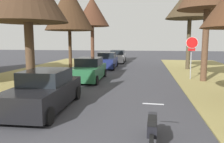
{
  "coord_description": "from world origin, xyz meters",
  "views": [
    {
      "loc": [
        1.6,
        -2.5,
        2.76
      ],
      "look_at": [
        0.06,
        7.24,
        1.39
      ],
      "focal_mm": 35.66,
      "sensor_mm": 36.0,
      "label": 1
    }
  ],
  "objects_px": {
    "parked_sedan_green": "(89,70)",
    "parked_sedan_navy": "(107,61)",
    "parked_motorcycle": "(152,128)",
    "stop_sign_far": "(192,49)",
    "street_tree_left_mid_b": "(69,8)",
    "street_tree_right_far": "(190,2)",
    "parked_sedan_black": "(45,91)",
    "parked_sedan_silver": "(117,57)",
    "street_tree_left_far": "(92,12)"
  },
  "relations": [
    {
      "from": "stop_sign_far",
      "to": "street_tree_right_far",
      "type": "relative_size",
      "value": 0.38
    },
    {
      "from": "street_tree_right_far",
      "to": "street_tree_left_mid_b",
      "type": "bearing_deg",
      "value": -165.95
    },
    {
      "from": "parked_sedan_green",
      "to": "parked_motorcycle",
      "type": "bearing_deg",
      "value": -65.82
    },
    {
      "from": "street_tree_left_far",
      "to": "parked_sedan_silver",
      "type": "distance_m",
      "value": 6.34
    },
    {
      "from": "parked_sedan_navy",
      "to": "parked_sedan_green",
      "type": "bearing_deg",
      "value": -90.13
    },
    {
      "from": "parked_sedan_navy",
      "to": "street_tree_left_mid_b",
      "type": "bearing_deg",
      "value": -137.86
    },
    {
      "from": "stop_sign_far",
      "to": "parked_motorcycle",
      "type": "xyz_separation_m",
      "value": [
        -2.91,
        -10.69,
        -1.71
      ]
    },
    {
      "from": "street_tree_right_far",
      "to": "parked_sedan_silver",
      "type": "height_order",
      "value": "street_tree_right_far"
    },
    {
      "from": "stop_sign_far",
      "to": "parked_sedan_navy",
      "type": "height_order",
      "value": "stop_sign_far"
    },
    {
      "from": "parked_sedan_black",
      "to": "street_tree_left_far",
      "type": "bearing_deg",
      "value": 98.11
    },
    {
      "from": "parked_sedan_green",
      "to": "parked_sedan_navy",
      "type": "height_order",
      "value": "same"
    },
    {
      "from": "street_tree_right_far",
      "to": "parked_sedan_navy",
      "type": "xyz_separation_m",
      "value": [
        -7.88,
        -0.07,
        -5.56
      ]
    },
    {
      "from": "street_tree_left_far",
      "to": "parked_sedan_black",
      "type": "bearing_deg",
      "value": -81.89
    },
    {
      "from": "street_tree_left_far",
      "to": "parked_motorcycle",
      "type": "bearing_deg",
      "value": -72.11
    },
    {
      "from": "street_tree_right_far",
      "to": "parked_sedan_navy",
      "type": "height_order",
      "value": "street_tree_right_far"
    },
    {
      "from": "parked_sedan_navy",
      "to": "street_tree_right_far",
      "type": "bearing_deg",
      "value": 0.48
    },
    {
      "from": "parked_sedan_green",
      "to": "parked_sedan_black",
      "type": "bearing_deg",
      "value": -90.28
    },
    {
      "from": "street_tree_left_mid_b",
      "to": "stop_sign_far",
      "type": "bearing_deg",
      "value": -17.18
    },
    {
      "from": "parked_motorcycle",
      "to": "parked_sedan_navy",
      "type": "bearing_deg",
      "value": 104.33
    },
    {
      "from": "stop_sign_far",
      "to": "parked_sedan_green",
      "type": "xyz_separation_m",
      "value": [
        -7.12,
        -1.31,
        -1.47
      ]
    },
    {
      "from": "stop_sign_far",
      "to": "street_tree_left_mid_b",
      "type": "distance_m",
      "value": 11.04
    },
    {
      "from": "stop_sign_far",
      "to": "parked_sedan_black",
      "type": "distance_m",
      "value": 10.89
    },
    {
      "from": "stop_sign_far",
      "to": "street_tree_left_mid_b",
      "type": "height_order",
      "value": "street_tree_left_mid_b"
    },
    {
      "from": "street_tree_left_mid_b",
      "to": "parked_motorcycle",
      "type": "relative_size",
      "value": 3.69
    },
    {
      "from": "street_tree_left_mid_b",
      "to": "parked_sedan_black",
      "type": "bearing_deg",
      "value": -75.61
    },
    {
      "from": "stop_sign_far",
      "to": "parked_sedan_black",
      "type": "bearing_deg",
      "value": -131.55
    },
    {
      "from": "stop_sign_far",
      "to": "parked_motorcycle",
      "type": "distance_m",
      "value": 11.21
    },
    {
      "from": "street_tree_right_far",
      "to": "street_tree_left_mid_b",
      "type": "distance_m",
      "value": 11.15
    },
    {
      "from": "stop_sign_far",
      "to": "parked_sedan_green",
      "type": "distance_m",
      "value": 7.39
    },
    {
      "from": "street_tree_right_far",
      "to": "parked_sedan_silver",
      "type": "bearing_deg",
      "value": 142.65
    },
    {
      "from": "stop_sign_far",
      "to": "parked_sedan_green",
      "type": "bearing_deg",
      "value": -169.61
    },
    {
      "from": "street_tree_left_far",
      "to": "parked_sedan_green",
      "type": "bearing_deg",
      "value": -77.32
    },
    {
      "from": "stop_sign_far",
      "to": "parked_sedan_green",
      "type": "height_order",
      "value": "stop_sign_far"
    },
    {
      "from": "street_tree_left_far",
      "to": "parked_sedan_green",
      "type": "height_order",
      "value": "street_tree_left_far"
    },
    {
      "from": "parked_sedan_black",
      "to": "parked_motorcycle",
      "type": "relative_size",
      "value": 2.17
    },
    {
      "from": "street_tree_left_mid_b",
      "to": "street_tree_left_far",
      "type": "xyz_separation_m",
      "value": [
        0.18,
        7.69,
        0.6
      ]
    },
    {
      "from": "parked_sedan_navy",
      "to": "parked_motorcycle",
      "type": "relative_size",
      "value": 2.17
    },
    {
      "from": "street_tree_left_far",
      "to": "parked_sedan_black",
      "type": "height_order",
      "value": "street_tree_left_far"
    },
    {
      "from": "parked_sedan_green",
      "to": "street_tree_right_far",
      "type": "bearing_deg",
      "value": 41.97
    },
    {
      "from": "street_tree_left_far",
      "to": "parked_sedan_silver",
      "type": "bearing_deg",
      "value": 14.83
    },
    {
      "from": "parked_sedan_navy",
      "to": "parked_motorcycle",
      "type": "xyz_separation_m",
      "value": [
        4.2,
        -16.42,
        -0.24
      ]
    },
    {
      "from": "parked_sedan_green",
      "to": "parked_sedan_navy",
      "type": "bearing_deg",
      "value": 89.87
    },
    {
      "from": "parked_sedan_green",
      "to": "parked_motorcycle",
      "type": "xyz_separation_m",
      "value": [
        4.21,
        -9.38,
        -0.24
      ]
    },
    {
      "from": "stop_sign_far",
      "to": "street_tree_left_far",
      "type": "bearing_deg",
      "value": 132.38
    },
    {
      "from": "street_tree_left_far",
      "to": "stop_sign_far",
      "type": "bearing_deg",
      "value": -47.62
    },
    {
      "from": "street_tree_right_far",
      "to": "street_tree_left_far",
      "type": "xyz_separation_m",
      "value": [
        -10.62,
        4.98,
        -0.05
      ]
    },
    {
      "from": "street_tree_left_mid_b",
      "to": "parked_sedan_green",
      "type": "xyz_separation_m",
      "value": [
        2.9,
        -4.4,
        -4.91
      ]
    },
    {
      "from": "stop_sign_far",
      "to": "street_tree_left_far",
      "type": "distance_m",
      "value": 15.15
    },
    {
      "from": "parked_sedan_black",
      "to": "parked_motorcycle",
      "type": "height_order",
      "value": "parked_sedan_black"
    },
    {
      "from": "street_tree_left_far",
      "to": "parked_sedan_navy",
      "type": "xyz_separation_m",
      "value": [
        2.73,
        -5.05,
        -5.51
      ]
    }
  ]
}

